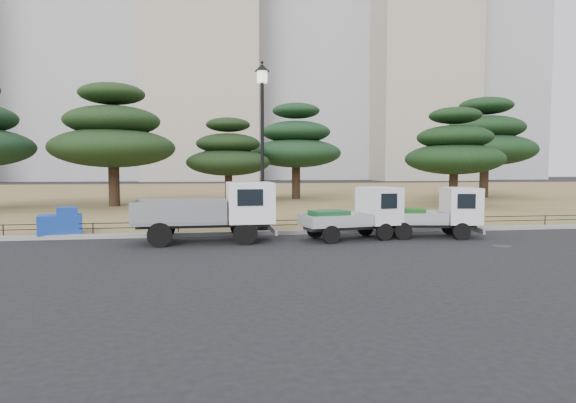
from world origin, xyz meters
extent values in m
plane|color=black|center=(0.00, 0.00, 0.00)|extent=(220.00, 220.00, 0.00)
cube|color=olive|center=(0.00, 30.60, 0.07)|extent=(120.00, 56.00, 0.15)
cube|color=gray|center=(0.00, 2.60, 0.08)|extent=(120.00, 0.25, 0.16)
cylinder|color=black|center=(-1.67, 0.37, 0.40)|extent=(0.79, 0.18, 0.79)
cylinder|color=black|center=(-1.71, 2.09, 0.40)|extent=(0.79, 0.18, 0.79)
cylinder|color=black|center=(-4.40, 0.31, 0.40)|extent=(0.79, 0.18, 0.79)
cylinder|color=black|center=(-4.44, 2.02, 0.40)|extent=(0.79, 0.18, 0.79)
cube|color=#2D2D30|center=(-3.02, 1.20, 0.60)|extent=(4.44, 1.04, 0.14)
cube|color=gray|center=(-3.81, 1.18, 1.06)|extent=(3.10, 1.80, 0.77)
cube|color=white|center=(-1.46, 1.23, 1.35)|extent=(1.58, 1.91, 1.36)
cylinder|color=black|center=(3.17, 0.55, 0.31)|extent=(0.63, 0.28, 0.61)
cylinder|color=black|center=(2.91, 1.87, 0.31)|extent=(0.63, 0.28, 0.61)
cylinder|color=black|center=(1.17, 0.16, 0.31)|extent=(0.63, 0.28, 0.61)
cylinder|color=black|center=(0.91, 1.48, 0.31)|extent=(0.63, 0.28, 0.61)
cube|color=#2D2D30|center=(2.07, 1.02, 0.45)|extent=(3.37, 1.37, 0.14)
cube|color=silver|center=(1.49, 0.91, 0.72)|extent=(2.49, 1.79, 0.41)
cube|color=silver|center=(3.21, 1.24, 1.18)|extent=(1.41, 1.70, 1.31)
cube|color=#175327|center=(1.26, 0.87, 0.82)|extent=(1.40, 1.13, 0.45)
cylinder|color=black|center=(5.91, 0.29, 0.31)|extent=(0.63, 0.27, 0.61)
cylinder|color=black|center=(6.15, 1.61, 0.31)|extent=(0.63, 0.27, 0.61)
cylinder|color=black|center=(3.90, 0.66, 0.31)|extent=(0.63, 0.27, 0.61)
cylinder|color=black|center=(4.15, 1.98, 0.31)|extent=(0.63, 0.27, 0.61)
cube|color=#2D2D30|center=(5.06, 1.13, 0.45)|extent=(3.37, 1.33, 0.14)
cube|color=#ABADB2|center=(4.47, 1.24, 0.72)|extent=(2.48, 1.77, 0.41)
cube|color=silver|center=(6.20, 0.92, 1.17)|extent=(1.39, 1.69, 1.29)
cube|color=#1B5919|center=(4.25, 1.28, 0.82)|extent=(1.39, 1.11, 0.45)
cylinder|color=black|center=(-0.84, 2.90, 0.24)|extent=(0.47, 0.47, 0.17)
cylinder|color=black|center=(-0.84, 2.90, 3.02)|extent=(0.13, 0.13, 5.39)
cylinder|color=white|center=(-0.84, 2.90, 5.93)|extent=(0.43, 0.43, 0.43)
cone|color=black|center=(-0.84, 2.90, 6.28)|extent=(0.56, 0.56, 0.27)
cylinder|color=black|center=(0.00, 2.75, 0.35)|extent=(38.00, 0.03, 0.03)
cylinder|color=black|center=(0.00, 2.75, 0.53)|extent=(38.00, 0.03, 0.03)
cylinder|color=black|center=(0.00, 2.75, 0.35)|extent=(0.04, 0.04, 0.40)
cube|color=#1640AF|center=(-8.21, 3.11, 0.49)|extent=(1.67, 1.38, 0.68)
cube|color=#1640AF|center=(-7.92, 2.97, 0.98)|extent=(0.80, 0.73, 0.29)
cylinder|color=#2D2D30|center=(6.50, -1.20, 0.01)|extent=(0.60, 0.60, 0.01)
cylinder|color=black|center=(-8.79, 15.87, 1.62)|extent=(0.66, 0.66, 2.94)
ellipsoid|color=#1B3116|center=(-8.79, 15.87, 3.76)|extent=(7.56, 7.56, 2.42)
ellipsoid|color=#1B3116|center=(-8.79, 15.87, 5.41)|extent=(5.77, 5.77, 1.85)
ellipsoid|color=#1B3116|center=(-8.79, 15.87, 7.07)|extent=(3.98, 3.98, 1.28)
cylinder|color=black|center=(-1.66, 17.47, 1.27)|extent=(0.50, 0.50, 2.24)
ellipsoid|color=black|center=(-1.66, 17.47, 2.90)|extent=(5.65, 5.65, 1.81)
ellipsoid|color=black|center=(-1.66, 17.47, 4.16)|extent=(4.32, 4.32, 1.38)
ellipsoid|color=black|center=(-1.66, 17.47, 5.42)|extent=(2.98, 2.98, 0.95)
cylinder|color=black|center=(3.60, 21.04, 1.58)|extent=(0.64, 0.64, 2.85)
ellipsoid|color=#16321B|center=(3.60, 21.04, 3.65)|extent=(6.87, 6.87, 2.20)
ellipsoid|color=#16321B|center=(3.60, 21.04, 5.25)|extent=(5.24, 5.24, 1.68)
ellipsoid|color=#16321B|center=(3.60, 21.04, 6.86)|extent=(3.62, 3.62, 1.16)
cylinder|color=black|center=(12.23, 12.89, 1.35)|extent=(0.54, 0.54, 2.40)
ellipsoid|color=black|center=(12.23, 12.89, 3.09)|extent=(6.08, 6.08, 1.95)
ellipsoid|color=black|center=(12.23, 12.89, 4.43)|extent=(4.65, 4.65, 1.49)
ellipsoid|color=black|center=(12.23, 12.89, 5.78)|extent=(3.21, 3.21, 1.03)
cylinder|color=black|center=(19.02, 20.73, 1.71)|extent=(0.70, 0.70, 3.12)
ellipsoid|color=black|center=(19.02, 20.73, 3.98)|extent=(7.98, 7.98, 2.55)
ellipsoid|color=black|center=(19.02, 20.73, 5.73)|extent=(6.09, 6.09, 1.95)
ellipsoid|color=black|center=(19.02, 20.73, 7.49)|extent=(4.21, 4.21, 1.35)
cube|color=#AAA08C|center=(-5.00, 85.00, 27.50)|extent=(22.00, 20.00, 55.00)
cube|color=#A0A0A5|center=(18.00, 95.00, 40.00)|extent=(26.00, 24.00, 80.00)
cube|color=#AAA08C|center=(40.00, 82.00, 24.00)|extent=(20.00, 18.00, 48.00)
cube|color=#A0A0A5|center=(58.00, 90.00, 35.00)|extent=(24.00, 20.00, 70.00)
cylinder|color=#D83F33|center=(72.00, 85.00, 30.00)|extent=(1.80, 1.80, 60.00)
camera|label=1|loc=(-2.71, -15.33, 2.53)|focal=30.00mm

